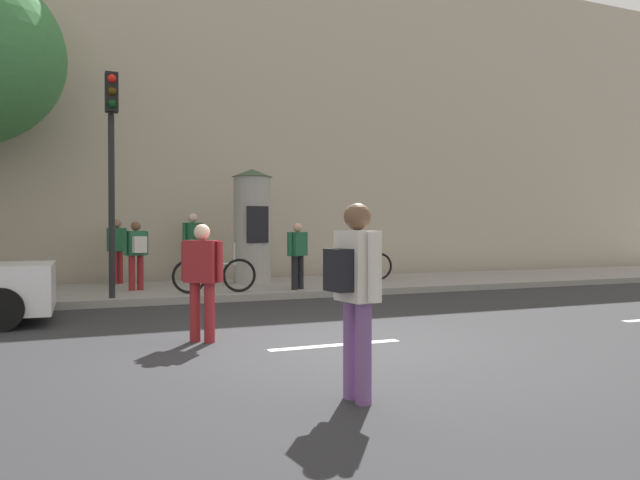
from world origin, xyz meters
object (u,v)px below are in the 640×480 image
(pedestrian_in_light_jacket, at_px, (355,284))
(pedestrian_with_backpack, at_px, (136,250))
(bicycle_leaning, at_px, (362,266))
(pedestrian_in_red_top, at_px, (202,273))
(pedestrian_in_dark_shirt, at_px, (298,251))
(pedestrian_near_pole, at_px, (193,241))
(pedestrian_tallest, at_px, (117,246))
(poster_column, at_px, (252,225))
(bicycle_upright, at_px, (215,274))
(traffic_light, at_px, (112,148))

(pedestrian_in_light_jacket, height_order, pedestrian_with_backpack, pedestrian_in_light_jacket)
(pedestrian_with_backpack, xyz_separation_m, bicycle_leaning, (5.79, 0.46, -0.51))
(pedestrian_in_light_jacket, distance_m, pedestrian_in_red_top, 3.29)
(pedestrian_in_dark_shirt, distance_m, pedestrian_near_pole, 3.51)
(pedestrian_in_dark_shirt, xyz_separation_m, pedestrian_tallest, (-3.64, 2.98, 0.08))
(pedestrian_in_red_top, relative_size, pedestrian_tallest, 0.97)
(pedestrian_near_pole, bearing_deg, bicycle_leaning, -18.47)
(poster_column, xyz_separation_m, bicycle_leaning, (2.90, -0.39, -1.06))
(pedestrian_tallest, relative_size, bicycle_upright, 0.91)
(poster_column, distance_m, pedestrian_in_dark_shirt, 2.15)
(bicycle_upright, bearing_deg, pedestrian_in_red_top, -104.47)
(traffic_light, xyz_separation_m, poster_column, (3.47, 2.32, -1.47))
(pedestrian_in_dark_shirt, distance_m, pedestrian_with_backpack, 3.55)
(pedestrian_tallest, bearing_deg, pedestrian_with_backpack, -80.88)
(pedestrian_with_backpack, distance_m, bicycle_leaning, 5.83)
(poster_column, bearing_deg, pedestrian_tallest, 163.17)
(pedestrian_tallest, relative_size, bicycle_leaning, 0.91)
(pedestrian_in_dark_shirt, distance_m, bicycle_leaning, 2.97)
(poster_column, relative_size, pedestrian_in_dark_shirt, 1.93)
(pedestrian_tallest, distance_m, pedestrian_with_backpack, 1.84)
(pedestrian_near_pole, xyz_separation_m, bicycle_leaning, (4.20, -1.40, -0.66))
(pedestrian_in_red_top, xyz_separation_m, pedestrian_with_backpack, (-0.27, 5.82, 0.14))
(poster_column, relative_size, pedestrian_in_red_top, 1.85)
(traffic_light, bearing_deg, pedestrian_in_red_top, -78.77)
(traffic_light, distance_m, bicycle_upright, 3.28)
(pedestrian_tallest, xyz_separation_m, bicycle_leaning, (6.08, -1.35, -0.55))
(poster_column, distance_m, pedestrian_in_red_top, 7.20)
(pedestrian_in_dark_shirt, bearing_deg, pedestrian_tallest, 140.70)
(pedestrian_in_red_top, bearing_deg, pedestrian_near_pole, 80.33)
(traffic_light, bearing_deg, pedestrian_tallest, 84.78)
(pedestrian_tallest, distance_m, bicycle_leaning, 6.25)
(pedestrian_in_red_top, xyz_separation_m, pedestrian_tallest, (-0.57, 7.63, 0.19))
(poster_column, distance_m, bicycle_leaning, 3.12)
(traffic_light, xyz_separation_m, pedestrian_in_dark_shirt, (3.94, 0.30, -2.05))
(traffic_light, bearing_deg, bicycle_upright, 7.76)
(traffic_light, relative_size, pedestrian_in_dark_shirt, 2.92)
(pedestrian_in_light_jacket, height_order, pedestrian_near_pole, pedestrian_near_pole)
(pedestrian_near_pole, bearing_deg, poster_column, -37.94)
(pedestrian_in_light_jacket, height_order, bicycle_upright, pedestrian_in_light_jacket)
(traffic_light, height_order, pedestrian_with_backpack, traffic_light)
(traffic_light, distance_m, poster_column, 4.42)
(pedestrian_in_dark_shirt, height_order, pedestrian_with_backpack, pedestrian_with_backpack)
(pedestrian_in_light_jacket, height_order, pedestrian_in_red_top, pedestrian_in_light_jacket)
(traffic_light, height_order, pedestrian_near_pole, traffic_light)
(pedestrian_in_red_top, distance_m, pedestrian_in_dark_shirt, 5.58)
(pedestrian_tallest, bearing_deg, traffic_light, -95.22)
(traffic_light, xyz_separation_m, pedestrian_tallest, (0.30, 3.28, -1.98))
(traffic_light, relative_size, pedestrian_near_pole, 2.46)
(pedestrian_in_red_top, distance_m, bicycle_leaning, 8.37)
(pedestrian_tallest, bearing_deg, bicycle_upright, -59.51)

